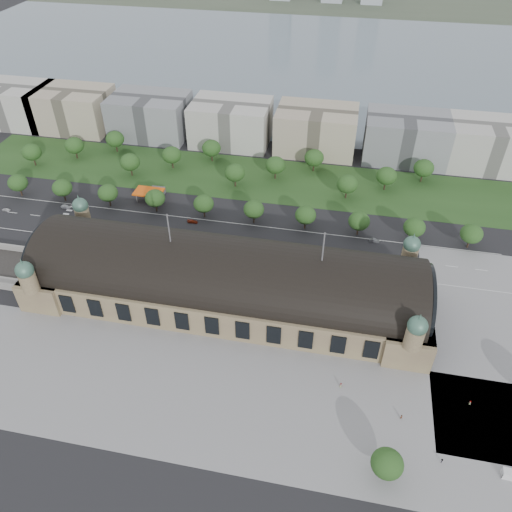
% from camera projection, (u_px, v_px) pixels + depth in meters
% --- Properties ---
extents(ground, '(900.00, 900.00, 0.00)m').
position_uv_depth(ground, '(227.00, 300.00, 194.01)').
color(ground, black).
rests_on(ground, ground).
extents(station, '(150.00, 48.40, 44.30)m').
position_uv_depth(station, '(226.00, 280.00, 187.53)').
color(station, '#8F8158').
rests_on(station, ground).
extents(plaza_south, '(190.00, 48.00, 0.12)m').
position_uv_depth(plaza_south, '(224.00, 398.00, 159.01)').
color(plaza_south, gray).
rests_on(plaza_south, ground).
extents(plaza_east, '(56.00, 100.00, 0.12)m').
position_uv_depth(plaza_east, '(506.00, 339.00, 178.27)').
color(plaza_east, gray).
rests_on(plaza_east, ground).
extents(road_slab, '(260.00, 26.00, 0.10)m').
position_uv_depth(road_slab, '(204.00, 236.00, 225.98)').
color(road_slab, black).
rests_on(road_slab, ground).
extents(grass_belt, '(300.00, 45.00, 0.10)m').
position_uv_depth(grass_belt, '(241.00, 177.00, 267.06)').
color(grass_belt, '#23451B').
rests_on(grass_belt, ground).
extents(petrol_station, '(14.00, 13.00, 5.05)m').
position_uv_depth(petrol_station, '(154.00, 192.00, 250.06)').
color(petrol_station, '#EC570D').
rests_on(petrol_station, ground).
extents(lake, '(700.00, 320.00, 0.08)m').
position_uv_depth(lake, '(312.00, 58.00, 420.72)').
color(lake, slate).
rests_on(lake, ground).
extents(far_shore, '(700.00, 120.00, 0.14)m').
position_uv_depth(far_shore, '(331.00, 3.00, 572.86)').
color(far_shore, '#44513D').
rests_on(far_shore, ground).
extents(office_0, '(45.00, 32.00, 24.00)m').
position_uv_depth(office_0, '(15.00, 104.00, 313.61)').
color(office_0, '#B9B8B0').
rests_on(office_0, ground).
extents(office_1, '(45.00, 32.00, 24.00)m').
position_uv_depth(office_1, '(74.00, 109.00, 307.49)').
color(office_1, tan).
rests_on(office_1, ground).
extents(office_2, '(45.00, 32.00, 24.00)m').
position_uv_depth(office_2, '(150.00, 116.00, 299.85)').
color(office_2, gray).
rests_on(office_2, ground).
extents(office_3, '(45.00, 32.00, 24.00)m').
position_uv_depth(office_3, '(231.00, 123.00, 292.21)').
color(office_3, '#B9B8B0').
rests_on(office_3, ground).
extents(office_4, '(45.00, 32.00, 24.00)m').
position_uv_depth(office_4, '(316.00, 130.00, 284.57)').
color(office_4, tan).
rests_on(office_4, ground).
extents(office_5, '(45.00, 32.00, 24.00)m').
position_uv_depth(office_5, '(406.00, 138.00, 276.92)').
color(office_5, gray).
rests_on(office_5, ground).
extents(office_6, '(45.00, 32.00, 24.00)m').
position_uv_depth(office_6, '(491.00, 145.00, 270.05)').
color(office_6, '#B9B8B0').
rests_on(office_6, ground).
extents(tree_row_0, '(9.60, 9.60, 11.52)m').
position_uv_depth(tree_row_0, '(18.00, 183.00, 247.99)').
color(tree_row_0, '#2D2116').
rests_on(tree_row_0, ground).
extents(tree_row_1, '(9.60, 9.60, 11.52)m').
position_uv_depth(tree_row_1, '(62.00, 188.00, 244.32)').
color(tree_row_1, '#2D2116').
rests_on(tree_row_1, ground).
extents(tree_row_2, '(9.60, 9.60, 11.52)m').
position_uv_depth(tree_row_2, '(108.00, 193.00, 240.65)').
color(tree_row_2, '#2D2116').
rests_on(tree_row_2, ground).
extents(tree_row_3, '(9.60, 9.60, 11.52)m').
position_uv_depth(tree_row_3, '(155.00, 198.00, 236.99)').
color(tree_row_3, '#2D2116').
rests_on(tree_row_3, ground).
extents(tree_row_4, '(9.60, 9.60, 11.52)m').
position_uv_depth(tree_row_4, '(204.00, 204.00, 233.32)').
color(tree_row_4, '#2D2116').
rests_on(tree_row_4, ground).
extents(tree_row_5, '(9.60, 9.60, 11.52)m').
position_uv_depth(tree_row_5, '(254.00, 209.00, 229.65)').
color(tree_row_5, '#2D2116').
rests_on(tree_row_5, ground).
extents(tree_row_6, '(9.60, 9.60, 11.52)m').
position_uv_depth(tree_row_6, '(306.00, 215.00, 225.98)').
color(tree_row_6, '#2D2116').
rests_on(tree_row_6, ground).
extents(tree_row_7, '(9.60, 9.60, 11.52)m').
position_uv_depth(tree_row_7, '(359.00, 221.00, 222.31)').
color(tree_row_7, '#2D2116').
rests_on(tree_row_7, ground).
extents(tree_row_8, '(9.60, 9.60, 11.52)m').
position_uv_depth(tree_row_8, '(414.00, 227.00, 218.65)').
color(tree_row_8, '#2D2116').
rests_on(tree_row_8, ground).
extents(tree_row_9, '(9.60, 9.60, 11.52)m').
position_uv_depth(tree_row_9, '(472.00, 234.00, 214.98)').
color(tree_row_9, '#2D2116').
rests_on(tree_row_9, ground).
extents(tree_belt_0, '(10.40, 10.40, 12.48)m').
position_uv_depth(tree_belt_0, '(32.00, 152.00, 271.95)').
color(tree_belt_0, '#2D2116').
rests_on(tree_belt_0, ground).
extents(tree_belt_1, '(10.40, 10.40, 12.48)m').
position_uv_depth(tree_belt_1, '(74.00, 145.00, 278.18)').
color(tree_belt_1, '#2D2116').
rests_on(tree_belt_1, ground).
extents(tree_belt_2, '(10.40, 10.40, 12.48)m').
position_uv_depth(tree_belt_2, '(115.00, 139.00, 284.40)').
color(tree_belt_2, '#2D2116').
rests_on(tree_belt_2, ground).
extents(tree_belt_3, '(10.40, 10.40, 12.48)m').
position_uv_depth(tree_belt_3, '(130.00, 162.00, 263.24)').
color(tree_belt_3, '#2D2116').
rests_on(tree_belt_3, ground).
extents(tree_belt_4, '(10.40, 10.40, 12.48)m').
position_uv_depth(tree_belt_4, '(172.00, 155.00, 269.46)').
color(tree_belt_4, '#2D2116').
rests_on(tree_belt_4, ground).
extents(tree_belt_5, '(10.40, 10.40, 12.48)m').
position_uv_depth(tree_belt_5, '(211.00, 148.00, 275.69)').
color(tree_belt_5, '#2D2116').
rests_on(tree_belt_5, ground).
extents(tree_belt_6, '(10.40, 10.40, 12.48)m').
position_uv_depth(tree_belt_6, '(235.00, 173.00, 254.53)').
color(tree_belt_6, '#2D2116').
rests_on(tree_belt_6, ground).
extents(tree_belt_7, '(10.40, 10.40, 12.48)m').
position_uv_depth(tree_belt_7, '(275.00, 165.00, 260.75)').
color(tree_belt_7, '#2D2116').
rests_on(tree_belt_7, ground).
extents(tree_belt_8, '(10.40, 10.40, 12.48)m').
position_uv_depth(tree_belt_8, '(314.00, 158.00, 266.98)').
color(tree_belt_8, '#2D2116').
rests_on(tree_belt_8, ground).
extents(tree_belt_9, '(10.40, 10.40, 12.48)m').
position_uv_depth(tree_belt_9, '(347.00, 184.00, 245.81)').
color(tree_belt_9, '#2D2116').
rests_on(tree_belt_9, ground).
extents(tree_belt_10, '(10.40, 10.40, 12.48)m').
position_uv_depth(tree_belt_10, '(387.00, 176.00, 252.04)').
color(tree_belt_10, '#2D2116').
rests_on(tree_belt_10, ground).
extents(tree_belt_11, '(10.40, 10.40, 12.48)m').
position_uv_depth(tree_belt_11, '(424.00, 168.00, 258.26)').
color(tree_belt_11, '#2D2116').
rests_on(tree_belt_11, ground).
extents(tree_plaza_s, '(9.00, 9.00, 10.64)m').
position_uv_depth(tree_plaza_s, '(387.00, 464.00, 134.91)').
color(tree_plaza_s, '#2D2116').
rests_on(tree_plaza_s, ground).
extents(traffic_car_0, '(4.03, 1.75, 1.35)m').
position_uv_depth(traffic_car_0, '(6.00, 210.00, 241.50)').
color(traffic_car_0, silver).
rests_on(traffic_car_0, ground).
extents(traffic_car_1, '(4.98, 2.26, 1.59)m').
position_uv_depth(traffic_car_1, '(66.00, 207.00, 243.15)').
color(traffic_car_1, gray).
rests_on(traffic_car_1, ground).
extents(traffic_car_2, '(5.93, 2.97, 1.61)m').
position_uv_depth(traffic_car_2, '(88.00, 224.00, 232.02)').
color(traffic_car_2, black).
rests_on(traffic_car_2, ground).
extents(traffic_car_3, '(4.87, 2.23, 1.38)m').
position_uv_depth(traffic_car_3, '(193.00, 221.00, 233.80)').
color(traffic_car_3, maroon).
rests_on(traffic_car_3, ground).
extents(traffic_car_5, '(4.76, 1.91, 1.54)m').
position_uv_depth(traffic_car_5, '(374.00, 240.00, 222.29)').
color(traffic_car_5, '#505357').
rests_on(traffic_car_5, ground).
extents(traffic_car_6, '(5.98, 3.26, 1.59)m').
position_uv_depth(traffic_car_6, '(408.00, 264.00, 209.59)').
color(traffic_car_6, silver).
rests_on(traffic_car_6, ground).
extents(parked_car_0, '(4.78, 3.66, 1.51)m').
position_uv_depth(parked_car_0, '(70.00, 236.00, 224.64)').
color(parked_car_0, black).
rests_on(parked_car_0, ground).
extents(parked_car_1, '(6.05, 4.56, 1.53)m').
position_uv_depth(parked_car_1, '(66.00, 239.00, 222.98)').
color(parked_car_1, maroon).
rests_on(parked_car_1, ground).
extents(parked_car_2, '(5.80, 4.12, 1.56)m').
position_uv_depth(parked_car_2, '(130.00, 250.00, 216.90)').
color(parked_car_2, '#182143').
rests_on(parked_car_2, ground).
extents(parked_car_3, '(4.26, 3.92, 1.41)m').
position_uv_depth(parked_car_3, '(103.00, 242.00, 221.25)').
color(parked_car_3, '#56585D').
rests_on(parked_car_3, ground).
extents(parked_car_4, '(4.98, 4.47, 1.64)m').
position_uv_depth(parked_car_4, '(119.00, 248.00, 217.65)').
color(parked_car_4, silver).
rests_on(parked_car_4, ground).
extents(parked_car_5, '(5.55, 3.95, 1.40)m').
position_uv_depth(parked_car_5, '(161.00, 254.00, 214.82)').
color(parked_car_5, gray).
rests_on(parked_car_5, ground).
extents(parked_car_6, '(5.32, 4.79, 1.49)m').
position_uv_depth(parked_car_6, '(136.00, 251.00, 216.53)').
color(parked_car_6, black).
rests_on(parked_car_6, ground).
extents(bus_west, '(13.16, 3.51, 3.64)m').
position_uv_depth(bus_west, '(246.00, 247.00, 217.06)').
color(bus_west, '#AE3A1B').
rests_on(bus_west, ground).
extents(bus_mid, '(12.17, 3.35, 3.36)m').
position_uv_depth(bus_mid, '(233.00, 246.00, 217.67)').
color(bus_mid, beige).
rests_on(bus_mid, ground).
extents(bus_east, '(11.79, 3.01, 3.27)m').
position_uv_depth(bus_east, '(330.00, 265.00, 207.76)').
color(bus_east, silver).
rests_on(bus_east, ground).
extents(van_south, '(6.21, 2.74, 2.64)m').
position_uv_depth(van_south, '(512.00, 475.00, 138.12)').
color(van_south, silver).
rests_on(van_south, ground).
extents(pedestrian_0, '(1.01, 0.66, 1.95)m').
position_uv_depth(pedestrian_0, '(341.00, 385.00, 161.71)').
color(pedestrian_0, gray).
rests_on(pedestrian_0, ground).
extents(pedestrian_1, '(0.80, 0.82, 1.91)m').
position_uv_depth(pedestrian_1, '(401.00, 417.00, 152.66)').
color(pedestrian_1, gray).
rests_on(pedestrian_1, ground).
extents(pedestrian_4, '(1.00, 1.14, 1.65)m').
position_uv_depth(pedestrian_4, '(442.00, 461.00, 141.80)').
color(pedestrian_4, gray).
rests_on(pedestrian_4, ground).
extents(pedestrian_5, '(0.78, 0.94, 1.66)m').
position_uv_depth(pedestrian_5, '(470.00, 403.00, 156.73)').
color(pedestrian_5, gray).
rests_on(pedestrian_5, ground).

